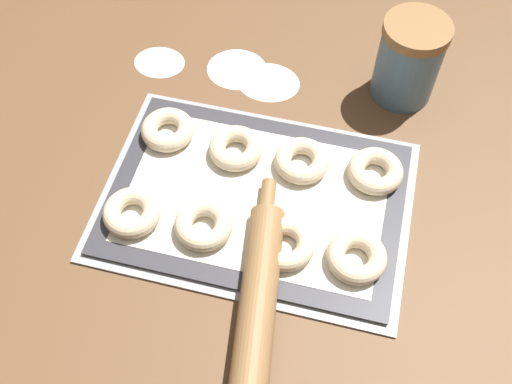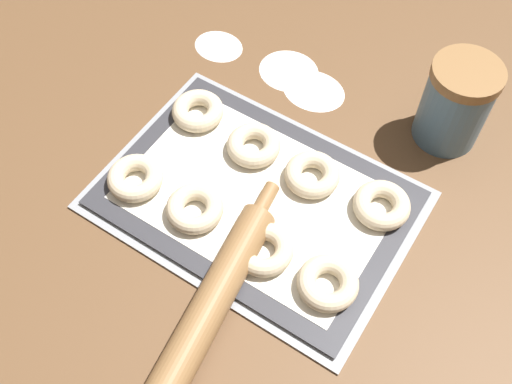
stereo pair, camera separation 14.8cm
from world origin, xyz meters
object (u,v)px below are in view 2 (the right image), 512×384
object	(u,v)px
bagel_front_mid_left	(195,208)
bagel_back_far_left	(198,111)
bagel_back_far_right	(381,205)
flour_canister	(456,103)
rolling_pin	(190,344)
bagel_back_mid_right	(312,175)
bagel_front_mid_right	(264,249)
bagel_front_far_left	(135,178)
bagel_front_far_right	(328,283)
bagel_back_mid_left	(254,145)
baking_tray	(256,200)

from	to	relation	value
bagel_front_mid_left	bagel_back_far_left	bearing A→B (deg)	124.57
bagel_back_far_right	bagel_front_mid_left	bearing A→B (deg)	-145.96
flour_canister	rolling_pin	distance (m)	0.50
bagel_front_mid_left	bagel_back_far_right	world-z (taller)	same
bagel_back_mid_right	bagel_back_far_right	size ratio (longest dim) A/B	1.00
bagel_back_far_left	bagel_back_far_right	xyz separation A→B (m)	(0.31, -0.00, 0.00)
bagel_front_mid_right	bagel_back_far_right	world-z (taller)	same
bagel_front_mid_right	bagel_back_far_left	size ratio (longest dim) A/B	1.00
bagel_front_far_left	bagel_back_far_right	bearing A→B (deg)	25.41
bagel_back_far_left	rolling_pin	world-z (taller)	rolling_pin
rolling_pin	bagel_front_far_right	bearing A→B (deg)	57.68
bagel_back_mid_right	rolling_pin	distance (m)	0.29
bagel_back_far_right	rolling_pin	xyz separation A→B (m)	(-0.11, -0.30, -0.00)
bagel_front_far_left	bagel_back_far_left	bearing A→B (deg)	89.52
bagel_back_mid_left	flour_canister	bearing A→B (deg)	40.95
rolling_pin	bagel_front_mid_right	bearing A→B (deg)	87.71
baking_tray	bagel_back_mid_left	size ratio (longest dim) A/B	5.45
bagel_front_far_right	bagel_back_far_right	xyz separation A→B (m)	(0.01, 0.14, 0.00)
baking_tray	bagel_back_far_left	world-z (taller)	bagel_back_far_left
baking_tray	bagel_front_mid_left	xyz separation A→B (m)	(-0.06, -0.07, 0.02)
bagel_front_far_right	rolling_pin	distance (m)	0.19
bagel_back_far_right	rolling_pin	size ratio (longest dim) A/B	0.16
bagel_front_far_left	bagel_front_mid_left	xyz separation A→B (m)	(0.10, 0.01, 0.00)
bagel_front_mid_right	bagel_back_mid_left	distance (m)	0.17
flour_canister	bagel_back_mid_left	bearing A→B (deg)	-139.05
bagel_front_mid_left	bagel_back_far_right	xyz separation A→B (m)	(0.21, 0.14, 0.00)
bagel_back_far_right	bagel_front_far_right	bearing A→B (deg)	-92.13
bagel_front_far_right	bagel_back_mid_right	size ratio (longest dim) A/B	1.00
bagel_front_mid_right	bagel_back_far_left	xyz separation A→B (m)	(-0.21, 0.14, 0.00)
bagel_front_far_right	bagel_back_mid_left	size ratio (longest dim) A/B	1.00
bagel_front_mid_left	bagel_front_mid_right	world-z (taller)	same
bagel_front_far_left	bagel_front_far_right	world-z (taller)	same
bagel_front_far_left	bagel_back_far_left	distance (m)	0.15
bagel_front_far_right	baking_tray	bearing A→B (deg)	156.38
bagel_front_mid_left	bagel_back_mid_right	size ratio (longest dim) A/B	1.00
bagel_front_mid_right	flour_canister	size ratio (longest dim) A/B	0.58
bagel_front_far_right	rolling_pin	xyz separation A→B (m)	(-0.10, -0.16, -0.00)
baking_tray	rolling_pin	distance (m)	0.23
bagel_back_mid_right	bagel_back_far_right	xyz separation A→B (m)	(0.10, 0.01, 0.00)
bagel_front_mid_left	bagel_back_mid_right	distance (m)	0.17
bagel_front_mid_right	bagel_back_far_left	distance (m)	0.26
bagel_front_far_right	bagel_back_far_right	size ratio (longest dim) A/B	1.00
baking_tray	bagel_back_mid_left	world-z (taller)	bagel_back_mid_left
bagel_front_far_left	bagel_front_mid_left	world-z (taller)	same
bagel_front_mid_right	rolling_pin	xyz separation A→B (m)	(-0.01, -0.15, -0.00)
baking_tray	bagel_back_far_right	xyz separation A→B (m)	(0.16, 0.08, 0.02)
bagel_front_mid_right	bagel_front_far_right	bearing A→B (deg)	2.16
bagel_front_mid_left	rolling_pin	xyz separation A→B (m)	(0.11, -0.16, -0.00)
bagel_back_far_left	bagel_back_mid_right	bearing A→B (deg)	-2.17
bagel_front_mid_left	bagel_back_mid_right	xyz separation A→B (m)	(0.11, 0.14, 0.00)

